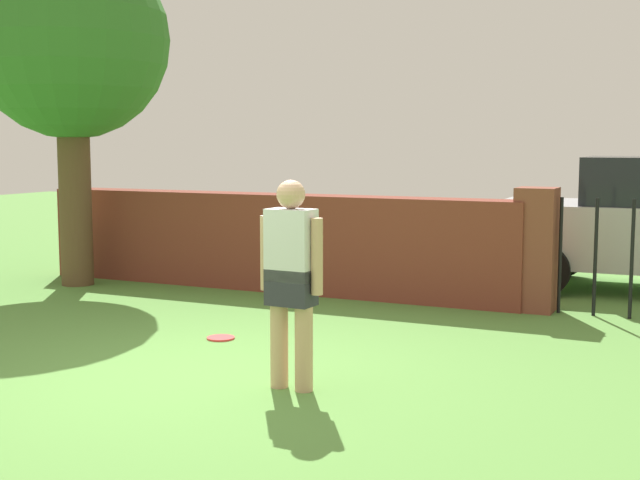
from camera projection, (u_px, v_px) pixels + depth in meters
name	position (u px, v px, depth m)	size (l,w,h in m)	color
ground_plane	(206.00, 376.00, 6.98)	(40.00, 40.00, 0.00)	#568C3D
brick_wall	(270.00, 242.00, 11.04)	(6.60, 0.50, 1.24)	brown
tree	(70.00, 44.00, 11.11)	(2.58, 2.58, 4.53)	brown
person	(291.00, 274.00, 6.51)	(0.54, 0.24, 1.62)	tan
frisbee_red	(221.00, 338.00, 8.29)	(0.27, 0.27, 0.02)	red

